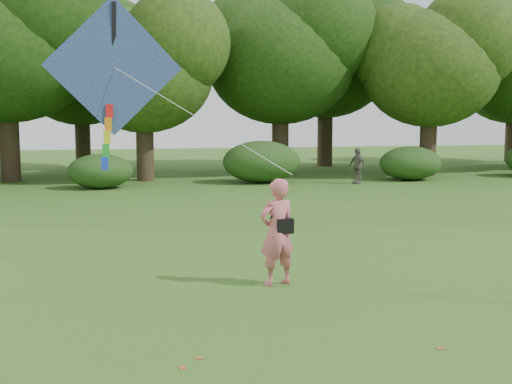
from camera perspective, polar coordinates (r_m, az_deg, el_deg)
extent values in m
plane|color=#265114|center=(10.97, 7.55, -8.87)|extent=(100.00, 100.00, 0.00)
imported|color=#CA5F6A|center=(11.18, 1.89, -3.58)|extent=(0.78, 0.62, 1.88)
imported|color=#66605B|center=(28.52, 8.99, 2.31)|extent=(0.71, 1.00, 1.58)
cube|color=black|center=(11.17, 2.53, -3.01)|extent=(0.30, 0.20, 0.26)
cylinder|color=black|center=(11.07, 1.95, -1.19)|extent=(0.33, 0.14, 0.47)
cube|color=#243A9E|center=(13.09, -12.55, 10.81)|extent=(2.70, 0.31, 2.69)
cube|color=black|center=(13.12, -12.55, 10.80)|extent=(0.15, 0.42, 2.45)
cylinder|color=white|center=(11.93, -5.26, 6.62)|extent=(2.94, 2.49, 1.98)
cube|color=red|center=(13.07, -12.89, 7.04)|extent=(0.14, 0.06, 0.26)
cube|color=orange|center=(13.07, -13.00, 5.90)|extent=(0.14, 0.06, 0.26)
cube|color=yellow|center=(13.08, -13.10, 4.76)|extent=(0.14, 0.06, 0.26)
cube|color=green|center=(13.09, -13.20, 3.61)|extent=(0.14, 0.06, 0.26)
cube|color=blue|center=(13.10, -13.30, 2.48)|extent=(0.14, 0.06, 0.26)
cylinder|color=#3A2D1E|center=(31.17, -21.07, 4.40)|extent=(0.88, 0.88, 3.85)
ellipsoid|color=#1E3F11|center=(31.31, -21.40, 11.96)|extent=(8.00, 8.00, 6.80)
cylinder|color=#3A2D1E|center=(29.95, -9.84, 4.01)|extent=(0.80, 0.80, 3.15)
ellipsoid|color=#1E3F11|center=(29.99, -9.97, 10.38)|extent=(6.40, 6.40, 5.44)
cylinder|color=#3A2D1E|center=(33.08, 2.18, 4.80)|extent=(0.86, 0.86, 3.67)
ellipsoid|color=#1E3F11|center=(33.18, 2.21, 11.60)|extent=(7.60, 7.60, 6.46)
cylinder|color=#3A2D1E|center=(33.36, 15.05, 4.38)|extent=(0.83, 0.83, 3.43)
ellipsoid|color=#1E3F11|center=(33.43, 15.24, 10.53)|extent=(6.80, 6.80, 5.78)
cylinder|color=#3A2D1E|center=(37.41, -15.15, 4.66)|extent=(0.84, 0.84, 3.50)
ellipsoid|color=#1E3F11|center=(37.47, -15.32, 10.28)|extent=(7.00, 7.00, 5.95)
cylinder|color=#3A2D1E|center=(38.56, 6.15, 5.30)|extent=(0.90, 0.90, 4.02)
ellipsoid|color=#1E3F11|center=(38.69, 6.23, 11.47)|extent=(7.80, 7.80, 6.63)
cylinder|color=#3A2D1E|center=(45.01, 21.80, 4.77)|extent=(0.85, 0.85, 3.57)
ellipsoid|color=#264919|center=(27.06, -13.66, 1.81)|extent=(2.66, 2.09, 1.42)
ellipsoid|color=#264919|center=(28.66, 0.49, 2.71)|extent=(3.50, 2.75, 1.88)
ellipsoid|color=#264919|center=(30.63, 13.55, 2.50)|extent=(2.94, 2.31, 1.58)
cube|color=brown|center=(18.89, 8.64, -2.29)|extent=(0.14, 0.14, 0.01)
cube|color=brown|center=(17.21, 20.18, -3.51)|extent=(0.14, 0.14, 0.01)
cube|color=brown|center=(17.73, 16.28, -3.08)|extent=(0.12, 0.08, 0.01)
cube|color=brown|center=(8.11, -5.09, -14.48)|extent=(0.14, 0.13, 0.01)
cube|color=brown|center=(8.71, 16.10, -13.22)|extent=(0.14, 0.12, 0.01)
cube|color=brown|center=(16.52, 3.43, -3.52)|extent=(0.12, 0.09, 0.01)
cube|color=brown|center=(19.00, 0.49, -2.16)|extent=(0.08, 0.12, 0.01)
cube|color=brown|center=(7.85, -6.55, -15.25)|extent=(0.09, 0.13, 0.01)
cube|color=brown|center=(17.14, -6.53, -3.17)|extent=(0.14, 0.12, 0.01)
cube|color=brown|center=(22.60, 8.34, -0.81)|extent=(0.13, 0.14, 0.01)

